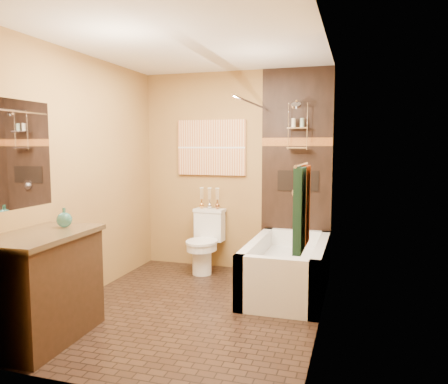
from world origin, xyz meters
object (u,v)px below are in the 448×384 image
at_px(bathtub, 287,272).
at_px(toilet, 205,241).
at_px(vanity, 41,286).
at_px(sunset_painting, 211,148).

bearing_deg(bathtub, toilet, 157.13).
bearing_deg(vanity, sunset_painting, 73.81).
bearing_deg(bathtub, sunset_painting, 146.75).
xyz_separation_m(toilet, vanity, (-0.62, -2.22, 0.05)).
relative_size(toilet, vanity, 0.76).
xyz_separation_m(bathtub, vanity, (-1.72, -1.75, 0.22)).
distance_m(sunset_painting, bathtub, 1.88).
bearing_deg(toilet, sunset_painting, 93.09).
relative_size(bathtub, vanity, 1.47).
distance_m(sunset_painting, toilet, 1.19).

